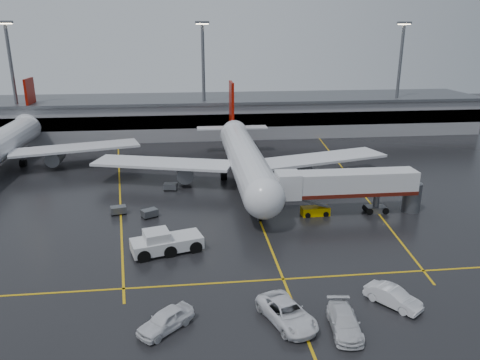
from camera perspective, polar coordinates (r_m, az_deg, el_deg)
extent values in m
plane|color=black|center=(66.63, 1.51, -2.69)|extent=(220.00, 220.00, 0.00)
cube|color=gold|center=(66.63, 1.51, -2.68)|extent=(0.25, 90.00, 0.02)
cube|color=gold|center=(46.97, 5.35, -12.07)|extent=(60.00, 0.25, 0.02)
cube|color=gold|center=(76.27, -14.63, -0.58)|extent=(9.99, 69.35, 0.02)
cube|color=gold|center=(80.12, 13.34, 0.41)|extent=(7.57, 69.64, 0.02)
cube|color=gray|center=(111.80, -1.94, 7.87)|extent=(120.00, 18.00, 8.00)
cube|color=black|center=(103.09, -1.54, 7.31)|extent=(120.00, 0.40, 3.00)
cube|color=#595B60|center=(111.14, -1.97, 10.06)|extent=(122.00, 19.00, 0.60)
cylinder|color=#595B60|center=(110.38, -26.11, 10.43)|extent=(0.70, 0.70, 25.00)
cube|color=#595B60|center=(109.86, -27.04, 16.98)|extent=(3.00, 1.20, 0.50)
cube|color=#FFE5B2|center=(109.86, -27.02, 16.82)|extent=(2.60, 0.90, 0.20)
cylinder|color=#595B60|center=(104.39, -4.51, 11.83)|extent=(0.70, 0.70, 25.00)
cube|color=#595B60|center=(103.84, -4.69, 18.81)|extent=(3.00, 1.20, 0.50)
cube|color=#FFE5B2|center=(103.83, -4.69, 18.65)|extent=(2.60, 0.90, 0.20)
cylinder|color=#595B60|center=(115.22, 18.95, 11.51)|extent=(0.70, 0.70, 25.00)
cube|color=#595B60|center=(114.71, 19.62, 17.80)|extent=(3.00, 1.20, 0.50)
cube|color=#FFE5B2|center=(114.71, 19.60, 17.66)|extent=(2.60, 0.90, 0.20)
cylinder|color=silver|center=(72.89, 0.66, 2.60)|extent=(5.20, 36.00, 5.20)
sphere|color=silver|center=(55.91, 2.98, -2.23)|extent=(5.20, 5.20, 5.20)
cone|color=silver|center=(93.06, -0.98, 6.35)|extent=(4.94, 8.00, 4.94)
cube|color=#840A00|center=(93.19, -1.05, 9.42)|extent=(0.50, 5.50, 8.50)
cube|color=silver|center=(93.02, -0.98, 6.47)|extent=(14.00, 3.00, 0.25)
cube|color=silver|center=(74.60, -9.50, 2.07)|extent=(22.80, 11.83, 0.40)
cube|color=silver|center=(77.64, 10.04, 2.67)|extent=(22.80, 11.83, 0.40)
cylinder|color=#595B60|center=(73.92, -6.77, 0.92)|extent=(2.60, 4.50, 2.60)
cylinder|color=#595B60|center=(76.17, 7.67, 1.40)|extent=(2.60, 4.50, 2.60)
cylinder|color=#595B60|center=(59.82, 2.46, -4.13)|extent=(0.56, 0.56, 2.00)
cylinder|color=#595B60|center=(76.33, -2.02, 0.80)|extent=(0.56, 0.56, 2.00)
cylinder|color=#595B60|center=(77.08, 2.73, 0.96)|extent=(0.56, 0.56, 2.00)
cylinder|color=black|center=(60.03, 2.45, -4.62)|extent=(0.40, 1.10, 1.10)
cylinder|color=black|center=(76.46, -2.01, 0.48)|extent=(1.00, 1.40, 1.40)
cylinder|color=black|center=(77.21, 2.73, 0.64)|extent=(1.00, 1.40, 1.40)
cone|color=silver|center=(109.54, -24.24, 6.53)|extent=(4.94, 8.00, 4.94)
cube|color=#840A00|center=(109.76, -24.42, 9.14)|extent=(0.50, 5.50, 8.50)
cube|color=silver|center=(109.50, -24.25, 6.64)|extent=(14.00, 3.00, 0.25)
cube|color=silver|center=(88.42, -19.59, 3.76)|extent=(22.80, 11.83, 0.40)
cylinder|color=#595B60|center=(88.67, -21.83, 2.61)|extent=(2.60, 4.50, 2.60)
cylinder|color=#595B60|center=(92.61, -25.22, 2.15)|extent=(0.56, 0.56, 2.00)
cylinder|color=black|center=(92.72, -25.18, 1.88)|extent=(1.00, 1.40, 1.40)
cube|color=silver|center=(62.50, 13.29, -0.32)|extent=(18.00, 3.20, 3.00)
cube|color=#4E130B|center=(62.91, 13.21, -1.44)|extent=(18.00, 3.30, 0.50)
cube|color=silver|center=(60.25, 5.93, -0.60)|extent=(3.00, 3.40, 3.30)
cylinder|color=#595B60|center=(64.87, 16.44, -2.62)|extent=(0.80, 0.80, 3.00)
cube|color=#595B60|center=(65.23, 16.36, -3.48)|extent=(2.60, 1.60, 0.90)
cylinder|color=#595B60|center=(66.79, 20.44, -1.98)|extent=(2.40, 2.40, 4.00)
cylinder|color=black|center=(64.82, 15.46, -3.54)|extent=(0.90, 1.80, 0.90)
cylinder|color=black|center=(65.66, 17.25, -3.43)|extent=(0.90, 1.80, 0.90)
cube|color=silver|center=(52.30, -9.00, -7.73)|extent=(8.27, 5.06, 1.32)
cube|color=silver|center=(51.64, -10.26, -6.80)|extent=(3.27, 3.27, 1.10)
cube|color=black|center=(51.64, -10.26, -6.80)|extent=(2.94, 2.94, 0.99)
cylinder|color=black|center=(51.99, -12.09, -8.56)|extent=(2.28, 3.57, 1.43)
cylinder|color=black|center=(52.47, -8.98, -8.11)|extent=(2.28, 3.57, 1.43)
cylinder|color=black|center=(53.10, -5.95, -7.65)|extent=(2.28, 3.57, 1.43)
cube|color=#CB9F00|center=(62.52, 9.26, -3.79)|extent=(3.79, 1.70, 1.14)
cube|color=#595B60|center=(62.13, 9.31, -2.86)|extent=(3.63, 1.08, 1.30)
cylinder|color=black|center=(62.25, 8.16, -4.09)|extent=(0.80, 1.79, 0.72)
cylinder|color=black|center=(63.00, 10.33, -3.93)|extent=(0.80, 1.79, 0.72)
imported|color=white|center=(40.48, 5.81, -16.00)|extent=(5.00, 7.08, 1.79)
imported|color=silver|center=(40.34, 12.76, -16.68)|extent=(2.85, 5.79, 1.62)
imported|color=silver|center=(44.61, 18.34, -13.51)|extent=(4.45, 5.16, 1.68)
imported|color=white|center=(39.97, -9.16, -16.69)|extent=(5.13, 4.97, 1.74)
cube|color=#595B60|center=(62.05, -11.10, -3.99)|extent=(2.38, 2.13, 0.90)
cylinder|color=black|center=(61.49, -11.53, -4.69)|extent=(0.40, 0.20, 0.40)
cylinder|color=black|center=(62.12, -10.20, -4.37)|extent=(0.40, 0.20, 0.40)
cylinder|color=black|center=(62.34, -11.93, -4.40)|extent=(0.40, 0.20, 0.40)
cylinder|color=black|center=(62.96, -10.62, -4.09)|extent=(0.40, 0.20, 0.40)
cube|color=#595B60|center=(64.04, -14.77, -3.55)|extent=(2.26, 1.75, 0.90)
cylinder|color=black|center=(63.69, -15.40, -4.18)|extent=(0.40, 0.20, 0.40)
cylinder|color=black|center=(63.81, -13.97, -4.02)|extent=(0.40, 0.20, 0.40)
cylinder|color=black|center=(64.62, -15.49, -3.87)|extent=(0.40, 0.20, 0.40)
cylinder|color=black|center=(64.74, -14.09, -3.71)|extent=(0.40, 0.20, 0.40)
cube|color=#595B60|center=(71.97, -8.58, -0.76)|extent=(2.16, 1.55, 0.90)
cylinder|color=black|center=(71.80, -9.25, -1.23)|extent=(0.40, 0.20, 0.40)
cylinder|color=black|center=(71.53, -7.99, -1.25)|extent=(0.40, 0.20, 0.40)
cylinder|color=black|center=(72.73, -9.12, -0.98)|extent=(0.40, 0.20, 0.40)
cylinder|color=black|center=(72.46, -7.87, -0.99)|extent=(0.40, 0.20, 0.40)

